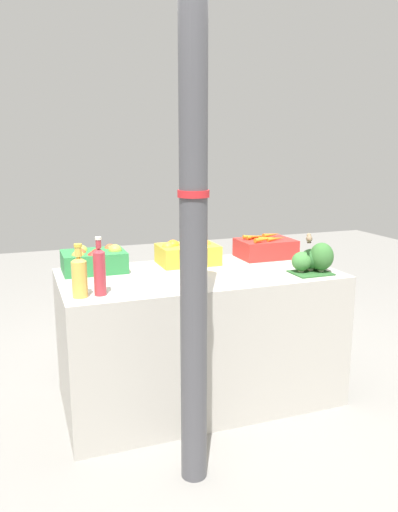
# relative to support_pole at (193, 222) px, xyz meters

# --- Properties ---
(ground_plane) EXTENTS (10.00, 10.00, 0.00)m
(ground_plane) POSITION_rel_support_pole_xyz_m (0.28, 0.70, -1.20)
(ground_plane) COLOR gray
(market_table) EXTENTS (1.60, 0.81, 0.79)m
(market_table) POSITION_rel_support_pole_xyz_m (0.28, 0.70, -0.81)
(market_table) COLOR #B7B2A8
(market_table) RESTS_ON ground_plane
(support_pole) EXTENTS (0.13, 0.13, 2.40)m
(support_pole) POSITION_rel_support_pole_xyz_m (0.00, 0.00, 0.00)
(support_pole) COLOR #4C4C51
(support_pole) RESTS_ON ground_plane
(apple_crate) EXTENTS (0.36, 0.27, 0.16)m
(apple_crate) POSITION_rel_support_pole_xyz_m (-0.29, 0.94, -0.34)
(apple_crate) COLOR #2D8442
(apple_crate) RESTS_ON market_table
(orange_crate) EXTENTS (0.36, 0.27, 0.16)m
(orange_crate) POSITION_rel_support_pole_xyz_m (0.30, 0.94, -0.34)
(orange_crate) COLOR gold
(orange_crate) RESTS_ON market_table
(carrot_crate) EXTENTS (0.36, 0.27, 0.15)m
(carrot_crate) POSITION_rel_support_pole_xyz_m (0.84, 0.94, -0.35)
(carrot_crate) COLOR red
(carrot_crate) RESTS_ON market_table
(broccoli_pile) EXTENTS (0.25, 0.21, 0.18)m
(broccoli_pile) POSITION_rel_support_pole_xyz_m (0.92, 0.48, -0.33)
(broccoli_pile) COLOR #2D602D
(broccoli_pile) RESTS_ON market_table
(juice_bottle_golden) EXTENTS (0.08, 0.08, 0.26)m
(juice_bottle_golden) POSITION_rel_support_pole_xyz_m (-0.43, 0.44, -0.30)
(juice_bottle_golden) COLOR gold
(juice_bottle_golden) RESTS_ON market_table
(juice_bottle_ruby) EXTENTS (0.06, 0.06, 0.29)m
(juice_bottle_ruby) POSITION_rel_support_pole_xyz_m (-0.33, 0.44, -0.29)
(juice_bottle_ruby) COLOR #B2333D
(juice_bottle_ruby) RESTS_ON market_table
(sparrow_bird) EXTENTS (0.08, 0.12, 0.05)m
(sparrow_bird) POSITION_rel_support_pole_xyz_m (0.88, 0.48, -0.21)
(sparrow_bird) COLOR #4C3D2D
(sparrow_bird) RESTS_ON broccoli_pile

